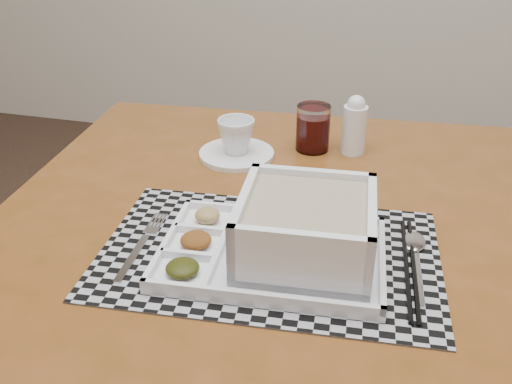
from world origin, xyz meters
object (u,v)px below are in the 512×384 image
Objects in this scene: dining_table at (275,251)px; juice_glass at (313,130)px; cup at (236,136)px; serving_tray at (296,236)px; creamer_bottle at (354,126)px.

juice_glass is at bearing 87.47° from dining_table.
cup is 0.16m from juice_glass.
dining_table is 0.27m from cup.
cup is at bearing 122.36° from dining_table.
dining_table is 0.17m from serving_tray.
creamer_bottle reaches higher than cup.
dining_table is 0.30m from juice_glass.
juice_glass is at bearing 8.55° from cup.
juice_glass is at bearing -175.08° from creamer_bottle.
dining_table is at bearing -108.39° from creamer_bottle.
creamer_bottle is at bearing 4.92° from juice_glass.
serving_tray is at bearing -64.17° from dining_table.
cup is at bearing -152.19° from juice_glass.
cup is 0.62× the size of creamer_bottle.
cup is (-0.13, 0.20, 0.12)m from dining_table.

